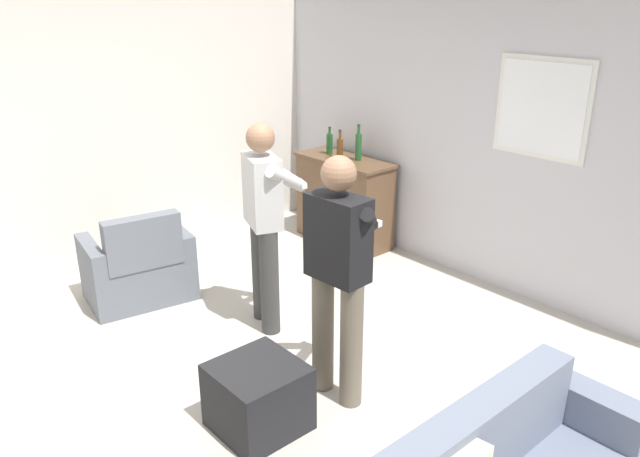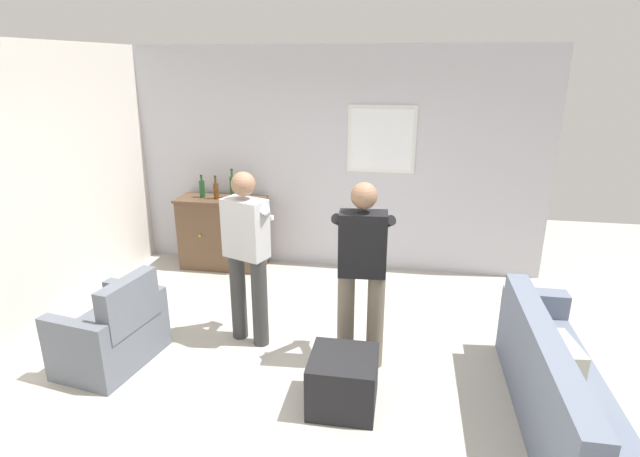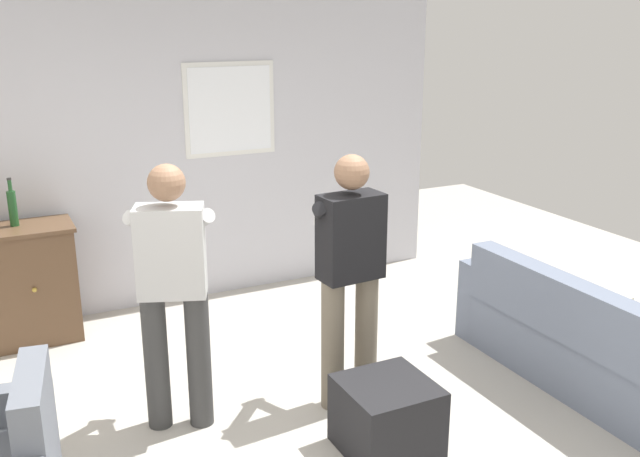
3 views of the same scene
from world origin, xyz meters
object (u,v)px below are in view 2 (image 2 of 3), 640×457
object	(u,v)px
armchair	(113,334)
bottle_spirits_clear	(216,190)
couch	(561,400)
bottle_wine_green	(232,186)
ottoman	(343,381)
sideboard_cabinet	(223,233)
person_standing_right	(362,267)
person_standing_left	(247,250)
bottle_liquor_amber	(202,188)

from	to	relation	value
armchair	bottle_spirits_clear	distance (m)	2.40
couch	armchair	distance (m)	3.70
armchair	bottle_wine_green	size ratio (longest dim) A/B	2.58
couch	armchair	bearing A→B (deg)	174.78
couch	ottoman	bearing A→B (deg)	176.68
sideboard_cabinet	ottoman	distance (m)	3.20
armchair	person_standing_right	distance (m)	2.31
armchair	sideboard_cabinet	distance (m)	2.32
person_standing_right	couch	bearing A→B (deg)	-25.08
armchair	bottle_wine_green	world-z (taller)	bottle_wine_green
person_standing_left	bottle_spirits_clear	bearing A→B (deg)	119.32
ottoman	person_standing_left	bearing A→B (deg)	140.64
armchair	bottle_liquor_amber	size ratio (longest dim) A/B	3.29
armchair	bottle_spirits_clear	bearing A→B (deg)	86.21
sideboard_cabinet	bottle_wine_green	bearing A→B (deg)	18.50
bottle_wine_green	ottoman	size ratio (longest dim) A/B	0.72
person_standing_left	ottoman	bearing A→B (deg)	-39.36
person_standing_right	bottle_liquor_amber	bearing A→B (deg)	138.99
bottle_wine_green	bottle_spirits_clear	xyz separation A→B (m)	(-0.19, -0.08, -0.04)
couch	person_standing_right	size ratio (longest dim) A/B	1.44
couch	bottle_wine_green	size ratio (longest dim) A/B	6.41
sideboard_cabinet	ottoman	bearing A→B (deg)	-53.04
ottoman	person_standing_right	xyz separation A→B (m)	(0.07, 0.61, 0.72)
armchair	bottle_liquor_amber	bearing A→B (deg)	91.28
bottle_liquor_amber	bottle_wine_green	bearing A→B (deg)	6.79
bottle_wine_green	person_standing_left	world-z (taller)	person_standing_left
armchair	ottoman	xyz separation A→B (m)	(2.11, -0.24, -0.07)
ottoman	bottle_spirits_clear	bearing A→B (deg)	127.90
couch	bottle_spirits_clear	distance (m)	4.45
bottle_wine_green	bottle_spirits_clear	world-z (taller)	bottle_wine_green
person_standing_left	person_standing_right	distance (m)	1.11
couch	bottle_wine_green	xyz separation A→B (m)	(-3.34, 2.69, 0.77)
couch	sideboard_cabinet	distance (m)	4.38
bottle_liquor_amber	person_standing_left	size ratio (longest dim) A/B	0.18
person_standing_left	bottle_liquor_amber	bearing A→B (deg)	123.69
sideboard_cabinet	person_standing_right	distance (m)	2.82
bottle_wine_green	ottoman	xyz separation A→B (m)	(1.77, -2.60, -0.87)
bottle_wine_green	sideboard_cabinet	bearing A→B (deg)	-161.50
couch	person_standing_left	world-z (taller)	person_standing_left
bottle_liquor_amber	bottle_spirits_clear	bearing A→B (deg)	-10.44
couch	ottoman	world-z (taller)	couch
couch	sideboard_cabinet	xyz separation A→B (m)	(-3.49, 2.64, 0.15)
sideboard_cabinet	bottle_spirits_clear	world-z (taller)	bottle_spirits_clear
couch	armchair	xyz separation A→B (m)	(-3.68, 0.34, -0.03)
person_standing_left	person_standing_right	xyz separation A→B (m)	(1.09, -0.22, 0.00)
couch	person_standing_left	distance (m)	2.81
sideboard_cabinet	person_standing_left	world-z (taller)	person_standing_left
sideboard_cabinet	bottle_liquor_amber	distance (m)	0.63
sideboard_cabinet	ottoman	xyz separation A→B (m)	(1.92, -2.55, -0.25)
ottoman	sideboard_cabinet	bearing A→B (deg)	126.96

